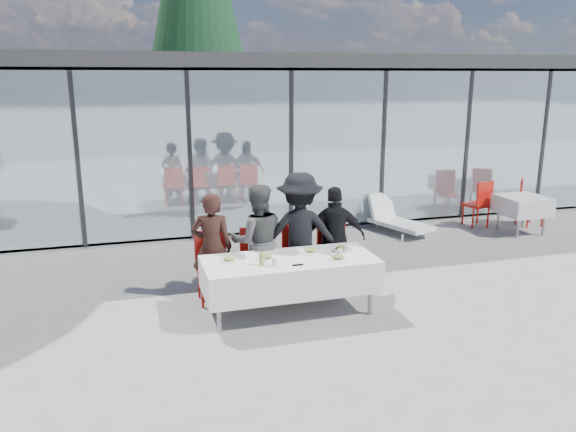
{
  "coord_description": "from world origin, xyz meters",
  "views": [
    {
      "loc": [
        -2.07,
        -6.34,
        3.07
      ],
      "look_at": [
        0.14,
        1.2,
        1.09
      ],
      "focal_mm": 35.0,
      "sensor_mm": 36.0,
      "label": 1
    }
  ],
  "objects_px": {
    "diner_chair_b": "(257,259)",
    "plate_b": "(266,257)",
    "diner_b": "(258,241)",
    "spare_chair_a": "(526,200)",
    "diner_chair_d": "(333,252)",
    "plate_a": "(229,259)",
    "spare_table_right": "(522,206)",
    "diner_chair_a": "(212,263)",
    "diner_c": "(300,233)",
    "plate_extra": "(338,258)",
    "folded_eyeglasses": "(298,265)",
    "plate_d": "(342,249)",
    "spare_chair_b": "(480,202)",
    "diner_chair_c": "(299,255)",
    "dining_table": "(290,274)",
    "diner_a": "(212,248)",
    "juice_bottle": "(262,259)",
    "lounger": "(395,219)",
    "plate_c": "(311,251)"
  },
  "relations": [
    {
      "from": "diner_b",
      "to": "plate_a",
      "type": "height_order",
      "value": "diner_b"
    },
    {
      "from": "diner_chair_a",
      "to": "diner_chair_b",
      "type": "height_order",
      "value": "same"
    },
    {
      "from": "diner_chair_b",
      "to": "plate_b",
      "type": "distance_m",
      "value": 0.71
    },
    {
      "from": "lounger",
      "to": "spare_table_right",
      "type": "bearing_deg",
      "value": -18.53
    },
    {
      "from": "diner_chair_b",
      "to": "lounger",
      "type": "bearing_deg",
      "value": 35.96
    },
    {
      "from": "plate_c",
      "to": "diner_c",
      "type": "bearing_deg",
      "value": 88.8
    },
    {
      "from": "spare_chair_a",
      "to": "diner_c",
      "type": "bearing_deg",
      "value": -158.48
    },
    {
      "from": "diner_chair_a",
      "to": "diner_c",
      "type": "height_order",
      "value": "diner_c"
    },
    {
      "from": "plate_d",
      "to": "spare_chair_b",
      "type": "xyz_separation_m",
      "value": [
        4.21,
        2.9,
        -0.24
      ]
    },
    {
      "from": "diner_b",
      "to": "spare_chair_a",
      "type": "bearing_deg",
      "value": -153.62
    },
    {
      "from": "plate_d",
      "to": "juice_bottle",
      "type": "height_order",
      "value": "juice_bottle"
    },
    {
      "from": "diner_chair_c",
      "to": "diner_chair_d",
      "type": "distance_m",
      "value": 0.54
    },
    {
      "from": "diner_a",
      "to": "plate_b",
      "type": "xyz_separation_m",
      "value": [
        0.61,
        -0.62,
        0.0
      ]
    },
    {
      "from": "diner_c",
      "to": "diner_chair_d",
      "type": "bearing_deg",
      "value": -162.75
    },
    {
      "from": "diner_chair_b",
      "to": "diner_chair_a",
      "type": "bearing_deg",
      "value": 180.0
    },
    {
      "from": "dining_table",
      "to": "diner_chair_d",
      "type": "xyz_separation_m",
      "value": [
        0.9,
        0.75,
        -0.0
      ]
    },
    {
      "from": "diner_chair_a",
      "to": "plate_extra",
      "type": "xyz_separation_m",
      "value": [
        1.5,
        -0.96,
        0.24
      ]
    },
    {
      "from": "dining_table",
      "to": "plate_a",
      "type": "bearing_deg",
      "value": 170.54
    },
    {
      "from": "plate_d",
      "to": "plate_extra",
      "type": "height_order",
      "value": "same"
    },
    {
      "from": "dining_table",
      "to": "diner_chair_c",
      "type": "relative_size",
      "value": 2.32
    },
    {
      "from": "diner_c",
      "to": "plate_a",
      "type": "distance_m",
      "value": 1.27
    },
    {
      "from": "folded_eyeglasses",
      "to": "spare_table_right",
      "type": "bearing_deg",
      "value": 26.33
    },
    {
      "from": "dining_table",
      "to": "juice_bottle",
      "type": "relative_size",
      "value": 13.73
    },
    {
      "from": "plate_b",
      "to": "juice_bottle",
      "type": "distance_m",
      "value": 0.27
    },
    {
      "from": "diner_chair_d",
      "to": "plate_a",
      "type": "height_order",
      "value": "diner_chair_d"
    },
    {
      "from": "diner_a",
      "to": "plate_d",
      "type": "distance_m",
      "value": 1.77
    },
    {
      "from": "diner_a",
      "to": "diner_chair_c",
      "type": "xyz_separation_m",
      "value": [
        1.26,
        0.05,
        -0.23
      ]
    },
    {
      "from": "diner_c",
      "to": "spare_table_right",
      "type": "distance_m",
      "value": 5.49
    },
    {
      "from": "diner_chair_d",
      "to": "plate_a",
      "type": "relative_size",
      "value": 3.59
    },
    {
      "from": "juice_bottle",
      "to": "spare_table_right",
      "type": "relative_size",
      "value": 0.19
    },
    {
      "from": "diner_chair_a",
      "to": "diner_chair_b",
      "type": "relative_size",
      "value": 1.0
    },
    {
      "from": "diner_c",
      "to": "spare_chair_b",
      "type": "relative_size",
      "value": 1.8
    },
    {
      "from": "dining_table",
      "to": "diner_chair_b",
      "type": "distance_m",
      "value": 0.79
    },
    {
      "from": "diner_c",
      "to": "diner_chair_a",
      "type": "bearing_deg",
      "value": 9.38
    },
    {
      "from": "diner_b",
      "to": "diner_chair_c",
      "type": "bearing_deg",
      "value": -168.38
    },
    {
      "from": "plate_a",
      "to": "plate_extra",
      "type": "bearing_deg",
      "value": -13.93
    },
    {
      "from": "plate_b",
      "to": "lounger",
      "type": "bearing_deg",
      "value": 42.31
    },
    {
      "from": "diner_a",
      "to": "folded_eyeglasses",
      "type": "xyz_separation_m",
      "value": [
        0.93,
        -0.98,
        -0.01
      ]
    },
    {
      "from": "plate_b",
      "to": "plate_d",
      "type": "bearing_deg",
      "value": 3.42
    },
    {
      "from": "diner_b",
      "to": "dining_table",
      "type": "bearing_deg",
      "value": 117.56
    },
    {
      "from": "plate_c",
      "to": "spare_table_right",
      "type": "height_order",
      "value": "plate_c"
    },
    {
      "from": "juice_bottle",
      "to": "spare_chair_a",
      "type": "distance_m",
      "value": 7.15
    },
    {
      "from": "diner_chair_b",
      "to": "spare_table_right",
      "type": "relative_size",
      "value": 1.13
    },
    {
      "from": "folded_eyeglasses",
      "to": "diner_chair_b",
      "type": "bearing_deg",
      "value": 105.43
    },
    {
      "from": "diner_c",
      "to": "plate_b",
      "type": "xyz_separation_m",
      "value": [
        -0.65,
        -0.62,
        -0.1
      ]
    },
    {
      "from": "dining_table",
      "to": "diner_a",
      "type": "bearing_deg",
      "value": 142.42
    },
    {
      "from": "plate_a",
      "to": "lounger",
      "type": "relative_size",
      "value": 0.19
    },
    {
      "from": "diner_chair_d",
      "to": "diner_chair_a",
      "type": "bearing_deg",
      "value": 180.0
    },
    {
      "from": "spare_chair_a",
      "to": "spare_table_right",
      "type": "bearing_deg",
      "value": -134.75
    },
    {
      "from": "folded_eyeglasses",
      "to": "spare_chair_a",
      "type": "bearing_deg",
      "value": 28.18
    }
  ]
}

